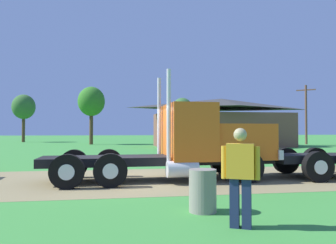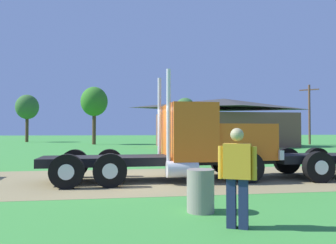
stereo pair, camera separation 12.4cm
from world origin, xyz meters
name	(u,v)px [view 1 (the left image)]	position (x,y,z in m)	size (l,w,h in m)	color
ground_plane	(127,180)	(0.00, 0.00, 0.00)	(200.00, 200.00, 0.00)	#3B8B38
dirt_track	(127,180)	(0.00, 0.00, 0.00)	(120.00, 6.05, 0.01)	#867951
truck_foreground_white	(193,144)	(2.29, -0.16, 1.24)	(8.06, 2.89, 3.68)	black
visitor_standing_near	(240,173)	(1.76, -5.88, 0.97)	(0.62, 0.44, 1.76)	gold
steel_barrel	(203,191)	(1.40, -4.68, 0.45)	(0.58, 0.58, 0.89)	gray
shed_building	(221,123)	(10.67, 21.77, 2.44)	(14.36, 7.32, 5.06)	brown
utility_pole_near	(306,113)	(22.42, 24.94, 3.84)	(1.78, 1.51, 7.20)	brown
tree_left	(24,107)	(-13.49, 38.44, 5.04)	(3.24, 3.24, 6.88)	#513823
tree_mid	(91,102)	(-3.27, 28.97, 5.14)	(3.23, 3.23, 6.98)	#513823
tree_right	(182,110)	(9.85, 38.15, 4.87)	(3.30, 3.30, 6.74)	#513823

